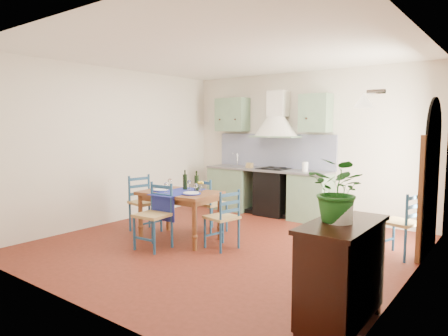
{
  "coord_description": "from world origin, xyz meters",
  "views": [
    {
      "loc": [
        3.47,
        -4.64,
        1.76
      ],
      "look_at": [
        -0.25,
        0.3,
        1.11
      ],
      "focal_mm": 32.0,
      "sensor_mm": 36.0,
      "label": 1
    }
  ],
  "objects_px": {
    "dining_table": "(180,197)",
    "potted_plant": "(339,190)",
    "chair_near": "(155,215)",
    "sideboard": "(341,270)"
  },
  "relations": [
    {
      "from": "chair_near",
      "to": "potted_plant",
      "type": "distance_m",
      "value": 3.09
    },
    {
      "from": "sideboard",
      "to": "potted_plant",
      "type": "xyz_separation_m",
      "value": [
        -0.03,
        -0.03,
        0.7
      ]
    },
    {
      "from": "dining_table",
      "to": "sideboard",
      "type": "height_order",
      "value": "dining_table"
    },
    {
      "from": "chair_near",
      "to": "potted_plant",
      "type": "bearing_deg",
      "value": -11.72
    },
    {
      "from": "dining_table",
      "to": "chair_near",
      "type": "xyz_separation_m",
      "value": [
        0.02,
        -0.55,
        -0.18
      ]
    },
    {
      "from": "potted_plant",
      "to": "chair_near",
      "type": "bearing_deg",
      "value": 168.28
    },
    {
      "from": "dining_table",
      "to": "potted_plant",
      "type": "bearing_deg",
      "value": -21.35
    },
    {
      "from": "dining_table",
      "to": "sideboard",
      "type": "xyz_separation_m",
      "value": [
        2.99,
        -1.13,
        -0.16
      ]
    },
    {
      "from": "chair_near",
      "to": "sideboard",
      "type": "bearing_deg",
      "value": -11.03
    },
    {
      "from": "dining_table",
      "to": "potted_plant",
      "type": "distance_m",
      "value": 3.23
    }
  ]
}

